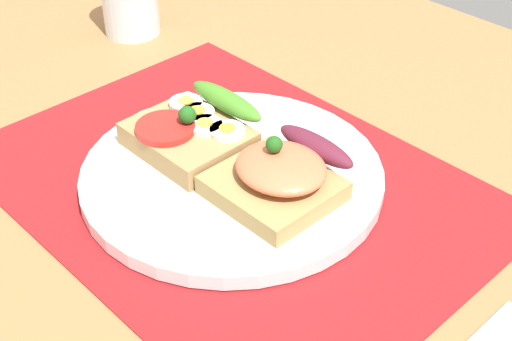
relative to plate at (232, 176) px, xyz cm
name	(u,v)px	position (x,y,z in cm)	size (l,w,h in cm)	color
ground_plane	(233,199)	(0.00, 0.00, -2.57)	(120.00, 90.00, 3.20)	#A36C3F
placemat	(232,183)	(0.00, 0.00, -0.82)	(43.97, 32.32, 0.30)	maroon
plate	(232,176)	(0.00, 0.00, 0.00)	(26.14, 26.14, 1.34)	white
sandwich_egg_tomato	(194,130)	(-5.09, 0.05, 2.25)	(10.08, 9.97, 4.33)	#A4804F
sandwich_salmon	(282,174)	(5.09, 0.96, 2.43)	(9.48, 10.20, 5.02)	#A3864E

